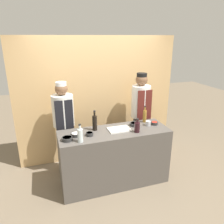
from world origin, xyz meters
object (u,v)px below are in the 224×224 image
object	(u,v)px
sauce_bowl_yellow	(67,139)
bottle_vinegar	(145,116)
sauce_bowl_white	(76,134)
bottle_soy	(95,123)
cup_steel	(148,123)
chef_right	(140,114)
sauce_bowl_orange	(90,134)
sauce_bowl_brown	(134,124)
sauce_bowl_red	(154,123)
chef_left	(64,126)
cutting_board	(119,129)
bottle_wine	(137,127)
bottle_clear	(80,135)

from	to	relation	value
sauce_bowl_yellow	bottle_vinegar	bearing A→B (deg)	12.39
sauce_bowl_white	bottle_soy	bearing A→B (deg)	20.07
cup_steel	chef_right	size ratio (longest dim) A/B	0.05
sauce_bowl_white	bottle_soy	world-z (taller)	bottle_soy
chef_right	bottle_vinegar	bearing A→B (deg)	-104.57
sauce_bowl_orange	cup_steel	distance (m)	1.03
sauce_bowl_brown	sauce_bowl_red	bearing A→B (deg)	-10.90
sauce_bowl_brown	chef_left	world-z (taller)	chef_left
sauce_bowl_yellow	cutting_board	size ratio (longest dim) A/B	0.45
chef_left	sauce_bowl_yellow	bearing A→B (deg)	-92.59
sauce_bowl_red	cutting_board	distance (m)	0.65
sauce_bowl_white	bottle_wine	world-z (taller)	bottle_wine
sauce_bowl_red	sauce_bowl_yellow	bearing A→B (deg)	-174.50
cutting_board	bottle_vinegar	bearing A→B (deg)	19.09
sauce_bowl_brown	sauce_bowl_white	distance (m)	1.01
bottle_clear	cutting_board	bearing A→B (deg)	18.32
sauce_bowl_white	sauce_bowl_red	world-z (taller)	same
bottle_soy	bottle_wine	distance (m)	0.67
sauce_bowl_orange	sauce_bowl_brown	bearing A→B (deg)	10.58
sauce_bowl_white	bottle_clear	distance (m)	0.24
sauce_bowl_brown	bottle_soy	xyz separation A→B (m)	(-0.68, 0.03, 0.10)
sauce_bowl_yellow	sauce_bowl_red	world-z (taller)	sauce_bowl_yellow
sauce_bowl_brown	sauce_bowl_yellow	distance (m)	1.17
bottle_soy	sauce_bowl_orange	bearing A→B (deg)	-125.77
sauce_bowl_red	cup_steel	size ratio (longest dim) A/B	1.31
bottle_soy	bottle_wine	size ratio (longest dim) A/B	1.48
bottle_vinegar	cup_steel	size ratio (longest dim) A/B	3.40
sauce_bowl_red	bottle_wine	distance (m)	0.46
sauce_bowl_red	cutting_board	size ratio (longest dim) A/B	0.32
cup_steel	chef_right	bearing A→B (deg)	78.19
bottle_clear	chef_right	size ratio (longest dim) A/B	0.16
bottle_vinegar	sauce_bowl_red	bearing A→B (deg)	-55.73
sauce_bowl_red	bottle_clear	xyz separation A→B (m)	(-1.32, -0.25, 0.08)
bottle_wine	cup_steel	bearing A→B (deg)	32.70
sauce_bowl_white	bottle_clear	xyz separation A→B (m)	(0.03, -0.22, 0.08)
sauce_bowl_white	chef_left	bearing A→B (deg)	101.14
sauce_bowl_red	bottle_wine	bearing A→B (deg)	-155.14
sauce_bowl_white	cutting_board	world-z (taller)	sauce_bowl_white
bottle_vinegar	cup_steel	xyz separation A→B (m)	(-0.02, -0.17, -0.07)
sauce_bowl_brown	chef_left	size ratio (longest dim) A/B	0.09
bottle_clear	chef_left	size ratio (longest dim) A/B	0.16
cutting_board	bottle_vinegar	world-z (taller)	bottle_vinegar
sauce_bowl_yellow	bottle_vinegar	world-z (taller)	bottle_vinegar
sauce_bowl_orange	bottle_soy	bearing A→B (deg)	54.23
sauce_bowl_yellow	sauce_bowl_red	xyz separation A→B (m)	(1.49, 0.14, -0.00)
bottle_soy	bottle_wine	bearing A→B (deg)	-24.91
sauce_bowl_brown	cutting_board	bearing A→B (deg)	-163.23
bottle_vinegar	cup_steel	bearing A→B (deg)	-95.27
sauce_bowl_red	cutting_board	bearing A→B (deg)	-177.62
cutting_board	bottle_clear	distance (m)	0.71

